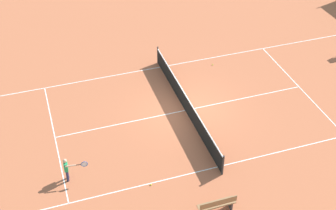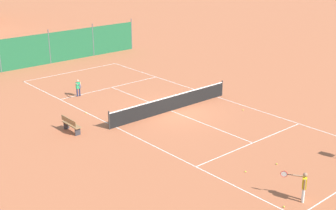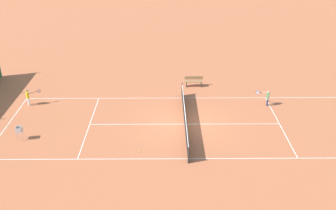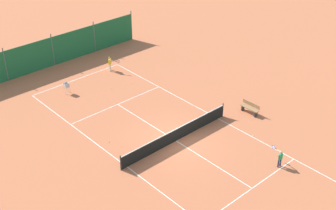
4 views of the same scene
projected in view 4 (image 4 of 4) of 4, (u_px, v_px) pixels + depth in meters
name	position (u px, v px, depth m)	size (l,w,h in m)	color
ground_plane	(176.00, 141.00, 30.91)	(600.00, 600.00, 0.00)	#B7603D
court_line_markings	(176.00, 141.00, 30.90)	(8.25, 23.85, 0.01)	white
tennis_net	(176.00, 135.00, 30.65)	(9.18, 0.08, 1.06)	#2D2D2D
windscreen_fence_near	(53.00, 51.00, 40.10)	(17.28, 0.08, 2.90)	#1E6038
player_near_baseline	(280.00, 157.00, 28.27)	(0.50, 0.96, 1.16)	#23284C
player_far_service	(110.00, 63.00, 39.46)	(0.56, 1.05, 1.27)	white
tennis_ball_near_corner	(109.00, 142.00, 30.76)	(0.07, 0.07, 0.07)	#CCE033
tennis_ball_alley_right	(252.00, 135.00, 31.39)	(0.07, 0.07, 0.07)	#CCE033
tennis_ball_by_net_right	(131.00, 84.00, 37.75)	(0.07, 0.07, 0.07)	#CCE033
tennis_ball_by_net_left	(111.00, 88.00, 37.06)	(0.07, 0.07, 0.07)	#CCE033
tennis_ball_service_box	(121.00, 68.00, 40.26)	(0.07, 0.07, 0.07)	#CCE033
ball_hopper	(66.00, 86.00, 36.09)	(0.36, 0.36, 0.89)	#B7B7BC
courtside_bench	(250.00, 108.00, 33.69)	(0.36, 1.50, 0.84)	olive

